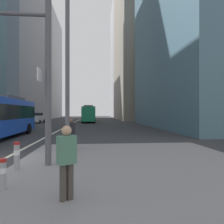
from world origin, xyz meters
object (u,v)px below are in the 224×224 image
object	(u,v)px
car_oncoming_mid	(37,118)
street_lamp_post	(67,45)
pedestrian_waiting	(67,159)
city_bus_red_receding	(88,113)
pedestrian_walking	(71,133)
car_receding_near	(89,115)
bollard_right	(17,154)
bollard_left	(2,172)

from	to	relation	value
car_oncoming_mid	street_lamp_post	distance (m)	30.47
car_oncoming_mid	pedestrian_waiting	size ratio (longest dim) A/B	2.55
city_bus_red_receding	pedestrian_walking	size ratio (longest dim) A/B	7.11
car_receding_near	bollard_right	xyz separation A→B (m)	(-0.78, -59.44, -0.33)
car_receding_near	pedestrian_waiting	world-z (taller)	car_receding_near
pedestrian_waiting	pedestrian_walking	xyz separation A→B (m)	(-0.58, 5.84, -0.02)
bollard_right	pedestrian_walking	distance (m)	3.67
car_oncoming_mid	bollard_left	distance (m)	34.27
bollard_left	car_oncoming_mid	bearing A→B (deg)	104.16
street_lamp_post	bollard_left	distance (m)	6.62
pedestrian_walking	car_receding_near	bearing A→B (deg)	90.61
bollard_right	car_oncoming_mid	bearing A→B (deg)	104.40
car_receding_near	pedestrian_walking	size ratio (longest dim) A/B	2.80
car_oncoming_mid	bollard_left	size ratio (longest dim) A/B	5.41
city_bus_red_receding	pedestrian_walking	bearing A→B (deg)	-89.99
pedestrian_walking	bollard_right	bearing A→B (deg)	-112.12
pedestrian_waiting	car_receding_near	bearing A→B (deg)	91.09
street_lamp_post	bollard_left	world-z (taller)	street_lamp_post
car_oncoming_mid	car_receding_near	bearing A→B (deg)	72.40
pedestrian_walking	city_bus_red_receding	bearing A→B (deg)	90.01
city_bus_red_receding	street_lamp_post	bearing A→B (deg)	-90.16
car_oncoming_mid	street_lamp_post	world-z (taller)	street_lamp_post
city_bus_red_receding	car_oncoming_mid	world-z (taller)	city_bus_red_receding
car_receding_near	street_lamp_post	world-z (taller)	street_lamp_post
car_oncoming_mid	pedestrian_waiting	world-z (taller)	car_oncoming_mid
car_oncoming_mid	bollard_right	world-z (taller)	car_oncoming_mid
car_oncoming_mid	car_receding_near	world-z (taller)	same
street_lamp_post	bollard_left	size ratio (longest dim) A/B	10.55
bollard_left	pedestrian_waiting	xyz separation A→B (m)	(1.65, -0.73, 0.46)
city_bus_red_receding	bollard_right	size ratio (longest dim) A/B	12.29
city_bus_red_receding	car_receding_near	distance (m)	24.66
pedestrian_waiting	pedestrian_walking	distance (m)	5.87
car_oncoming_mid	city_bus_red_receding	bearing A→B (deg)	19.22
city_bus_red_receding	pedestrian_walking	xyz separation A→B (m)	(0.01, -31.41, -0.82)
pedestrian_waiting	pedestrian_walking	world-z (taller)	pedestrian_waiting
city_bus_red_receding	street_lamp_post	size ratio (longest dim) A/B	1.40
bollard_left	bollard_right	bearing A→B (deg)	99.82
car_receding_near	city_bus_red_receding	bearing A→B (deg)	-88.62
street_lamp_post	bollard_right	bearing A→B (deg)	-114.35
bollard_left	bollard_right	xyz separation A→B (m)	(-0.30, 1.72, 0.08)
car_oncoming_mid	pedestrian_walking	bearing A→B (deg)	-71.40
car_receding_near	pedestrian_waiting	distance (m)	61.91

